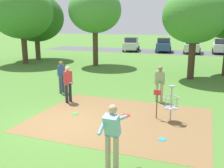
{
  "coord_description": "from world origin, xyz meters",
  "views": [
    {
      "loc": [
        4.8,
        -7.57,
        3.59
      ],
      "look_at": [
        0.9,
        2.74,
        1.0
      ],
      "focal_mm": 40.94,
      "sensor_mm": 36.0,
      "label": 1
    }
  ],
  "objects_px": {
    "frisbee_near_basket": "(67,89)",
    "frisbee_far_left": "(162,139)",
    "player_waiting_right": "(160,82)",
    "parked_car_center_left": "(164,45)",
    "tree_near_right": "(22,12)",
    "parked_car_rightmost": "(221,46)",
    "parked_car_center_right": "(193,46)",
    "player_foreground_watching": "(68,82)",
    "tree_mid_center": "(195,16)",
    "player_waiting_left": "(112,134)",
    "parked_car_leftmost": "(131,44)",
    "player_throwing": "(61,75)",
    "disc_golf_basket": "(170,102)",
    "frisbee_by_tee": "(75,114)",
    "tree_near_left": "(95,10)",
    "tree_far_left": "(36,18)"
  },
  "relations": [
    {
      "from": "frisbee_near_basket",
      "to": "tree_near_left",
      "type": "height_order",
      "value": "tree_near_left"
    },
    {
      "from": "player_foreground_watching",
      "to": "player_waiting_right",
      "type": "height_order",
      "value": "same"
    },
    {
      "from": "parked_car_leftmost",
      "to": "player_waiting_left",
      "type": "bearing_deg",
      "value": -74.41
    },
    {
      "from": "player_throwing",
      "to": "parked_car_center_left",
      "type": "relative_size",
      "value": 0.39
    },
    {
      "from": "tree_near_right",
      "to": "tree_far_left",
      "type": "height_order",
      "value": "tree_near_right"
    },
    {
      "from": "tree_mid_center",
      "to": "parked_car_center_left",
      "type": "bearing_deg",
      "value": 105.5
    },
    {
      "from": "player_waiting_right",
      "to": "parked_car_rightmost",
      "type": "xyz_separation_m",
      "value": [
        3.43,
        23.25,
        -0.05
      ]
    },
    {
      "from": "disc_golf_basket",
      "to": "player_throwing",
      "type": "bearing_deg",
      "value": 160.51
    },
    {
      "from": "player_waiting_left",
      "to": "parked_car_rightmost",
      "type": "xyz_separation_m",
      "value": [
        3.45,
        29.47,
        -0.06
      ]
    },
    {
      "from": "disc_golf_basket",
      "to": "frisbee_far_left",
      "type": "xyz_separation_m",
      "value": [
        0.06,
        -1.72,
        -0.74
      ]
    },
    {
      "from": "frisbee_by_tee",
      "to": "tree_near_left",
      "type": "relative_size",
      "value": 0.04
    },
    {
      "from": "player_waiting_right",
      "to": "frisbee_by_tee",
      "type": "distance_m",
      "value": 4.22
    },
    {
      "from": "player_foreground_watching",
      "to": "frisbee_by_tee",
      "type": "bearing_deg",
      "value": -51.64
    },
    {
      "from": "frisbee_far_left",
      "to": "parked_car_rightmost",
      "type": "distance_m",
      "value": 27.43
    },
    {
      "from": "parked_car_leftmost",
      "to": "player_waiting_right",
      "type": "bearing_deg",
      "value": -70.29
    },
    {
      "from": "player_waiting_right",
      "to": "frisbee_near_basket",
      "type": "distance_m",
      "value": 5.46
    },
    {
      "from": "player_throwing",
      "to": "parked_car_leftmost",
      "type": "relative_size",
      "value": 0.39
    },
    {
      "from": "parked_car_leftmost",
      "to": "parked_car_center_left",
      "type": "height_order",
      "value": "same"
    },
    {
      "from": "frisbee_near_basket",
      "to": "frisbee_far_left",
      "type": "relative_size",
      "value": 0.98
    },
    {
      "from": "parked_car_rightmost",
      "to": "parked_car_center_right",
      "type": "bearing_deg",
      "value": -165.25
    },
    {
      "from": "player_foreground_watching",
      "to": "player_throwing",
      "type": "bearing_deg",
      "value": 131.36
    },
    {
      "from": "tree_mid_center",
      "to": "disc_golf_basket",
      "type": "bearing_deg",
      "value": -91.34
    },
    {
      "from": "player_throwing",
      "to": "frisbee_by_tee",
      "type": "distance_m",
      "value": 3.65
    },
    {
      "from": "player_foreground_watching",
      "to": "tree_mid_center",
      "type": "relative_size",
      "value": 0.29
    },
    {
      "from": "tree_mid_center",
      "to": "player_throwing",
      "type": "bearing_deg",
      "value": -134.91
    },
    {
      "from": "player_waiting_left",
      "to": "player_waiting_right",
      "type": "bearing_deg",
      "value": 89.81
    },
    {
      "from": "tree_near_right",
      "to": "player_waiting_left",
      "type": "bearing_deg",
      "value": -44.97
    },
    {
      "from": "player_waiting_right",
      "to": "parked_car_center_left",
      "type": "xyz_separation_m",
      "value": [
        -3.61,
        22.57,
        -0.05
      ]
    },
    {
      "from": "player_waiting_left",
      "to": "parked_car_center_right",
      "type": "xyz_separation_m",
      "value": [
        0.08,
        28.58,
        -0.06
      ]
    },
    {
      "from": "parked_car_leftmost",
      "to": "player_throwing",
      "type": "bearing_deg",
      "value": -82.92
    },
    {
      "from": "tree_mid_center",
      "to": "tree_near_left",
      "type": "bearing_deg",
      "value": 159.97
    },
    {
      "from": "parked_car_center_right",
      "to": "parked_car_center_left",
      "type": "bearing_deg",
      "value": 176.75
    },
    {
      "from": "disc_golf_basket",
      "to": "frisbee_by_tee",
      "type": "bearing_deg",
      "value": -170.87
    },
    {
      "from": "tree_near_right",
      "to": "parked_car_center_left",
      "type": "height_order",
      "value": "tree_near_right"
    },
    {
      "from": "frisbee_near_basket",
      "to": "parked_car_rightmost",
      "type": "relative_size",
      "value": 0.06
    },
    {
      "from": "tree_far_left",
      "to": "tree_mid_center",
      "type": "bearing_deg",
      "value": -15.61
    },
    {
      "from": "tree_near_left",
      "to": "tree_near_right",
      "type": "xyz_separation_m",
      "value": [
        -6.61,
        -1.3,
        -0.1
      ]
    },
    {
      "from": "player_waiting_left",
      "to": "parked_car_center_right",
      "type": "bearing_deg",
      "value": 89.85
    },
    {
      "from": "disc_golf_basket",
      "to": "tree_near_left",
      "type": "distance_m",
      "value": 14.51
    },
    {
      "from": "tree_mid_center",
      "to": "parked_car_center_right",
      "type": "bearing_deg",
      "value": 93.3
    },
    {
      "from": "frisbee_far_left",
      "to": "tree_mid_center",
      "type": "bearing_deg",
      "value": 89.21
    },
    {
      "from": "player_foreground_watching",
      "to": "disc_golf_basket",
      "type": "bearing_deg",
      "value": -9.08
    },
    {
      "from": "parked_car_center_right",
      "to": "tree_near_left",
      "type": "bearing_deg",
      "value": -118.97
    },
    {
      "from": "frisbee_far_left",
      "to": "tree_near_right",
      "type": "height_order",
      "value": "tree_near_right"
    },
    {
      "from": "player_throwing",
      "to": "parked_car_center_right",
      "type": "height_order",
      "value": "parked_car_center_right"
    },
    {
      "from": "player_waiting_left",
      "to": "player_waiting_right",
      "type": "xyz_separation_m",
      "value": [
        0.02,
        6.22,
        -0.02
      ]
    },
    {
      "from": "player_throwing",
      "to": "tree_mid_center",
      "type": "distance_m",
      "value": 9.26
    },
    {
      "from": "parked_car_leftmost",
      "to": "frisbee_far_left",
      "type": "bearing_deg",
      "value": -71.44
    },
    {
      "from": "player_waiting_left",
      "to": "tree_near_left",
      "type": "bearing_deg",
      "value": 115.7
    },
    {
      "from": "player_waiting_right",
      "to": "parked_car_rightmost",
      "type": "distance_m",
      "value": 23.5
    }
  ]
}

